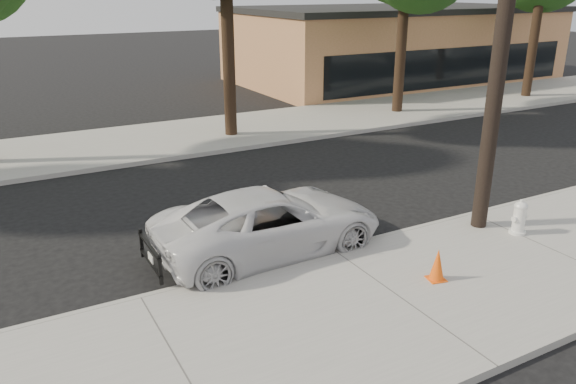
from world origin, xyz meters
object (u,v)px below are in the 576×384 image
object	(u,v)px
fire_hydrant	(519,218)
police_cruiser	(270,222)
utility_pole	(505,17)
traffic_cone	(437,265)

from	to	relation	value
fire_hydrant	police_cruiser	bearing A→B (deg)	156.42
police_cruiser	fire_hydrant	xyz separation A→B (m)	(5.06, -2.10, -0.17)
utility_pole	traffic_cone	world-z (taller)	utility_pole
traffic_cone	fire_hydrant	bearing A→B (deg)	13.31
utility_pole	police_cruiser	xyz separation A→B (m)	(-4.64, 1.37, -4.02)
police_cruiser	traffic_cone	world-z (taller)	police_cruiser
utility_pole	fire_hydrant	distance (m)	4.27
utility_pole	fire_hydrant	world-z (taller)	utility_pole
utility_pole	fire_hydrant	size ratio (longest dim) A/B	12.12
police_cruiser	fire_hydrant	bearing A→B (deg)	-113.87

